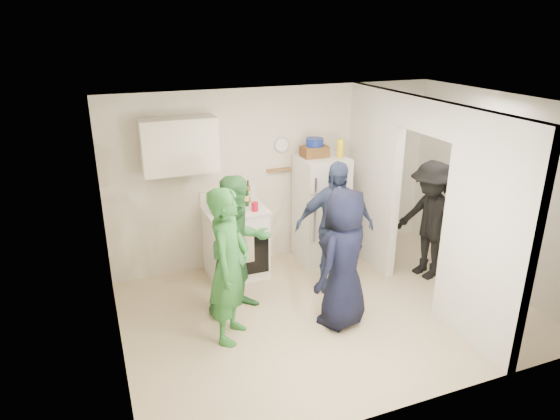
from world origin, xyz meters
The scene contains 35 objects.
floor centered at (0.00, 0.00, 0.00)m, with size 4.80×4.80×0.00m, color #C5B48A.
wall_back centered at (0.00, 1.70, 1.25)m, with size 4.80×4.80×0.00m, color silver.
wall_front centered at (0.00, -1.70, 1.25)m, with size 4.80×4.80×0.00m, color silver.
wall_left centered at (-2.40, 0.00, 1.25)m, with size 3.40×3.40×0.00m, color silver.
wall_right centered at (2.40, 0.00, 1.25)m, with size 3.40×3.40×0.00m, color silver.
ceiling centered at (0.00, 0.00, 2.50)m, with size 4.80×4.80×0.00m, color white.
partition_pier_back centered at (1.20, 1.10, 1.25)m, with size 0.12×1.20×2.50m, color silver.
partition_pier_front centered at (1.20, -1.10, 1.25)m, with size 0.12×1.20×2.50m, color silver.
partition_header centered at (1.20, 0.00, 2.30)m, with size 0.12×1.00×0.40m, color silver.
stove centered at (-0.75, 1.37, 0.49)m, with size 0.82×0.68×0.97m, color white.
upper_cabinet centered at (-1.40, 1.52, 1.85)m, with size 0.95×0.34×0.70m, color silver.
fridge centered at (0.52, 1.34, 0.78)m, with size 0.64×0.63×1.56m, color white.
wicker_basket centered at (0.42, 1.39, 1.64)m, with size 0.35×0.25×0.15m, color brown.
blue_bowl centered at (0.42, 1.39, 1.77)m, with size 0.24×0.24×0.11m, color navy.
yellow_cup_stack_top centered at (0.74, 1.24, 1.69)m, with size 0.09×0.09×0.25m, color yellow.
wall_clock centered at (0.05, 1.68, 1.70)m, with size 0.22×0.22×0.03m, color white.
spice_shelf centered at (0.00, 1.65, 1.35)m, with size 0.35×0.08×0.03m, color olive.
nook_window centered at (2.38, 0.20, 1.65)m, with size 0.03×0.70×0.80m, color black.
nook_window_frame centered at (2.36, 0.20, 1.65)m, with size 0.04×0.76×0.86m, color white.
nook_valance centered at (2.34, 0.20, 2.00)m, with size 0.04×0.82×0.18m, color white.
yellow_cup_stack_stove centered at (-0.87, 1.15, 1.10)m, with size 0.09×0.09×0.25m, color yellow.
red_cup centered at (-0.53, 1.17, 1.03)m, with size 0.09×0.09×0.12m, color #B20B25.
person_green_left centered at (-1.23, -0.05, 0.88)m, with size 0.64×0.42×1.75m, color #307831.
person_green_center centered at (-0.97, 0.45, 0.85)m, with size 0.83×0.64×1.70m, color #3B8744.
person_denim centered at (0.33, 0.54, 0.86)m, with size 1.01×0.42×1.73m, color navy.
person_navy centered at (0.04, -0.24, 0.82)m, with size 0.80×0.52×1.64m, color black.
person_nook centered at (1.68, 0.37, 0.82)m, with size 1.05×0.61×1.63m, color black.
bottle_a centered at (-1.02, 1.48, 1.10)m, with size 0.07×0.07×0.25m, color brown.
bottle_b centered at (-0.94, 1.30, 1.14)m, with size 0.06×0.06×0.33m, color #1D3C14.
bottle_c centered at (-0.85, 1.51, 1.12)m, with size 0.07×0.07×0.28m, color #9A9BA7.
bottle_d centered at (-0.71, 1.33, 1.12)m, with size 0.07×0.07×0.30m, color #632E11.
bottle_e centered at (-0.65, 1.54, 1.14)m, with size 0.06×0.06×0.32m, color gray.
bottle_f centered at (-0.57, 1.40, 1.11)m, with size 0.07×0.07×0.27m, color #143816.
bottle_g centered at (-0.50, 1.53, 1.13)m, with size 0.07×0.07×0.31m, color olive.
bottle_h centered at (-1.05, 1.26, 1.10)m, with size 0.08×0.08×0.25m, color #B0B3BC.
Camera 1 is at (-2.46, -4.67, 3.31)m, focal length 32.00 mm.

